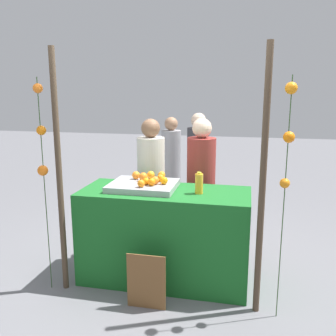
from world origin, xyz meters
TOP-DOWN VIEW (x-y plane):
  - ground_plane at (0.00, 0.00)m, footprint 24.00×24.00m
  - stall_counter at (0.00, 0.00)m, footprint 1.69×0.71m
  - orange_tray at (-0.23, 0.03)m, footprint 0.66×0.54m
  - orange_0 at (-0.20, -0.14)m, footprint 0.07×0.07m
  - orange_1 at (-0.01, 0.02)m, footprint 0.08×0.08m
  - orange_2 at (-0.35, 0.17)m, footprint 0.08×0.08m
  - orange_3 at (-0.25, 0.10)m, footprint 0.09×0.09m
  - orange_4 at (-0.10, 0.00)m, footprint 0.08×0.08m
  - orange_5 at (-0.20, 0.22)m, footprint 0.08×0.08m
  - orange_6 at (-0.09, 0.26)m, footprint 0.08×0.08m
  - orange_7 at (-0.07, 0.12)m, footprint 0.07×0.07m
  - orange_8 at (-0.18, -0.04)m, footprint 0.07×0.07m
  - orange_9 at (-0.12, -0.06)m, footprint 0.08×0.08m
  - juice_bottle at (0.35, -0.03)m, footprint 0.08×0.08m
  - chalkboard_sign at (-0.04, -0.56)m, footprint 0.35×0.03m
  - vendor_left at (-0.31, 0.63)m, footprint 0.32×0.32m
  - vendor_right at (0.28, 0.63)m, footprint 0.33×0.33m
  - crowd_person_0 at (0.08, 1.87)m, footprint 0.32×0.32m
  - crowd_person_1 at (-0.37, 2.08)m, footprint 0.30×0.30m
  - canopy_post_left at (-0.92, -0.40)m, footprint 0.06×0.06m
  - canopy_post_right at (0.92, -0.40)m, footprint 0.06×0.06m
  - garland_strand_left at (-1.06, -0.43)m, footprint 0.11×0.10m
  - garland_strand_right at (1.10, -0.45)m, footprint 0.10×0.11m

SIDE VIEW (x-z plane):
  - ground_plane at x=0.00m, z-range 0.00..0.00m
  - chalkboard_sign at x=-0.04m, z-range -0.01..0.51m
  - stall_counter at x=0.00m, z-range 0.00..0.95m
  - crowd_person_1 at x=-0.37m, z-range -0.05..1.47m
  - crowd_person_0 at x=0.08m, z-range -0.06..1.55m
  - vendor_left at x=-0.31m, z-range -0.06..1.55m
  - vendor_right at x=0.28m, z-range -0.06..1.57m
  - orange_tray at x=-0.23m, z-range 0.95..1.01m
  - orange_8 at x=-0.18m, z-range 1.01..1.08m
  - orange_0 at x=-0.20m, z-range 1.01..1.08m
  - orange_7 at x=-0.07m, z-range 1.01..1.08m
  - orange_1 at x=-0.01m, z-range 1.01..1.08m
  - orange_9 at x=-0.12m, z-range 1.01..1.08m
  - orange_6 at x=-0.09m, z-range 1.01..1.08m
  - orange_4 at x=-0.10m, z-range 1.01..1.09m
  - juice_bottle at x=0.35m, z-range 0.94..1.15m
  - orange_5 at x=-0.20m, z-range 1.01..1.09m
  - orange_2 at x=-0.35m, z-range 1.01..1.09m
  - orange_3 at x=-0.25m, z-range 1.01..1.10m
  - canopy_post_left at x=-0.92m, z-range 0.00..2.31m
  - canopy_post_right at x=0.92m, z-range 0.00..2.31m
  - garland_strand_left at x=-1.06m, z-range 0.48..2.52m
  - garland_strand_right at x=1.10m, z-range 0.57..2.62m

